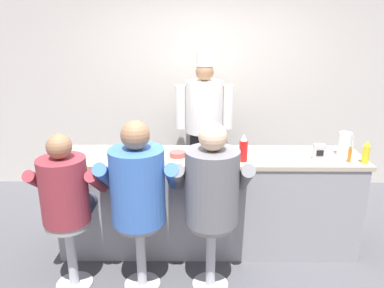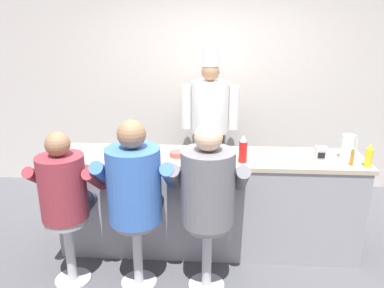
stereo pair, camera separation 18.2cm
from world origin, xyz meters
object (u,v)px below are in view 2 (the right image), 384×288
mustard_bottle_yellow (369,156)px  cook_in_whites_near (210,119)px  coffee_mug_white (105,149)px  napkin_dispenser_chrome (320,154)px  cereal_bowl (178,154)px  diner_seated_grey (208,191)px  water_pitcher_clear (348,147)px  hot_sauce_bottle_orange (352,158)px  breakfast_plate (140,160)px  diner_seated_blue (135,188)px  ketchup_bottle_red (243,150)px  diner_seated_maroon (65,192)px

mustard_bottle_yellow → cook_in_whites_near: bearing=134.6°
coffee_mug_white → napkin_dispenser_chrome: 1.97m
napkin_dispenser_chrome → cereal_bowl: bearing=176.7°
coffee_mug_white → cook_in_whites_near: bearing=51.4°
mustard_bottle_yellow → diner_seated_grey: (-1.37, -0.39, -0.18)m
mustard_bottle_yellow → diner_seated_grey: bearing=-164.1°
water_pitcher_clear → cook_in_whites_near: bearing=136.3°
hot_sauce_bottle_orange → water_pitcher_clear: bearing=85.1°
breakfast_plate → napkin_dispenser_chrome: bearing=2.8°
hot_sauce_bottle_orange → mustard_bottle_yellow: bearing=-10.0°
breakfast_plate → cereal_bowl: 0.36m
hot_sauce_bottle_orange → diner_seated_grey: (-1.23, -0.41, -0.15)m
breakfast_plate → diner_seated_grey: (0.62, -0.39, -0.10)m
cereal_bowl → coffee_mug_white: size_ratio=1.05×
diner_seated_blue → diner_seated_grey: 0.58m
coffee_mug_white → diner_seated_blue: bearing=-55.2°
diner_seated_blue → diner_seated_grey: size_ratio=1.01×
ketchup_bottle_red → napkin_dispenser_chrome: size_ratio=1.70×
diner_seated_blue → water_pitcher_clear: bearing=17.6°
ketchup_bottle_red → mustard_bottle_yellow: (1.07, -0.04, -0.02)m
ketchup_bottle_red → diner_seated_grey: 0.56m
diner_seated_grey → napkin_dispenser_chrome: bearing=25.5°
water_pitcher_clear → napkin_dispenser_chrome: (-0.27, -0.11, -0.04)m
mustard_bottle_yellow → napkin_dispenser_chrome: 0.39m
diner_seated_blue → cook_in_whites_near: (0.56, 1.80, 0.12)m
hot_sauce_bottle_orange → diner_seated_maroon: 2.44m
cereal_bowl → coffee_mug_white: 0.69m
diner_seated_grey → cook_in_whites_near: (-0.02, 1.80, 0.13)m
napkin_dispenser_chrome → diner_seated_grey: 1.10m
mustard_bottle_yellow → cereal_bowl: size_ratio=1.39×
cereal_bowl → napkin_dispenser_chrome: napkin_dispenser_chrome is taller
napkin_dispenser_chrome → diner_seated_grey: bearing=-154.5°
hot_sauce_bottle_orange → napkin_dispenser_chrome: napkin_dispenser_chrome is taller
breakfast_plate → coffee_mug_white: coffee_mug_white is taller
mustard_bottle_yellow → breakfast_plate: 1.99m
coffee_mug_white → diner_seated_blue: size_ratio=0.10×
diner_seated_blue → hot_sauce_bottle_orange: bearing=12.7°
mustard_bottle_yellow → coffee_mug_white: size_ratio=1.46×
napkin_dispenser_chrome → mustard_bottle_yellow: bearing=-11.8°
ketchup_bottle_red → coffee_mug_white: (-1.28, 0.15, -0.08)m
diner_seated_maroon → diner_seated_blue: 0.58m
cereal_bowl → coffee_mug_white: (-0.69, 0.04, 0.02)m
hot_sauce_bottle_orange → diner_seated_grey: diner_seated_grey is taller
cereal_bowl → napkin_dispenser_chrome: bearing=-3.3°
napkin_dispenser_chrome → cook_in_whites_near: cook_in_whites_near is taller
hot_sauce_bottle_orange → cereal_bowl: size_ratio=0.94×
ketchup_bottle_red → diner_seated_grey: diner_seated_grey is taller
cereal_bowl → diner_seated_blue: 0.62m
diner_seated_maroon → cook_in_whites_near: 2.14m
hot_sauce_bottle_orange → coffee_mug_white: bearing=175.6°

